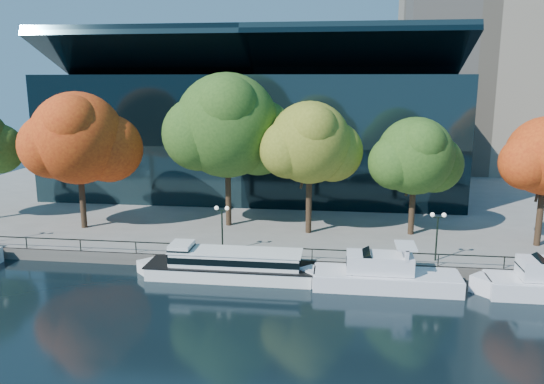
# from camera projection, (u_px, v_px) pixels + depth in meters

# --- Properties ---
(ground) EXTENTS (160.00, 160.00, 0.00)m
(ground) POSITION_uv_depth(u_px,v_px,m) (245.00, 284.00, 41.00)
(ground) COLOR black
(ground) RESTS_ON ground
(promenade) EXTENTS (90.00, 67.08, 1.00)m
(promenade) POSITION_uv_depth(u_px,v_px,m) (290.00, 186.00, 76.17)
(promenade) COLOR slate
(promenade) RESTS_ON ground
(railing) EXTENTS (88.20, 0.08, 0.99)m
(railing) POSITION_uv_depth(u_px,v_px,m) (252.00, 247.00, 43.75)
(railing) COLOR black
(railing) RESTS_ON promenade
(convention_building) EXTENTS (50.00, 24.57, 21.43)m
(convention_building) POSITION_uv_depth(u_px,v_px,m) (257.00, 133.00, 70.55)
(convention_building) COLOR black
(convention_building) RESTS_ON ground
(tour_boat) EXTENTS (14.52, 3.24, 2.76)m
(tour_boat) POSITION_uv_depth(u_px,v_px,m) (226.00, 264.00, 42.00)
(tour_boat) COLOR white
(tour_boat) RESTS_ON ground
(cruiser_near) EXTENTS (12.09, 3.11, 3.50)m
(cruiser_near) POSITION_uv_depth(u_px,v_px,m) (380.00, 274.00, 39.93)
(cruiser_near) COLOR white
(cruiser_near) RESTS_ON ground
(tree_1) EXTENTS (11.16, 9.15, 13.39)m
(tree_1) POSITION_uv_depth(u_px,v_px,m) (79.00, 140.00, 51.01)
(tree_1) COLOR black
(tree_1) RESTS_ON promenade
(tree_2) EXTENTS (12.77, 10.47, 15.19)m
(tree_2) POSITION_uv_depth(u_px,v_px,m) (229.00, 128.00, 51.63)
(tree_2) COLOR black
(tree_2) RESTS_ON promenade
(tree_3) EXTENTS (9.63, 7.90, 12.57)m
(tree_3) POSITION_uv_depth(u_px,v_px,m) (311.00, 144.00, 49.32)
(tree_3) COLOR black
(tree_3) RESTS_ON promenade
(tree_4) EXTENTS (9.01, 7.39, 11.14)m
(tree_4) POSITION_uv_depth(u_px,v_px,m) (417.00, 158.00, 49.05)
(tree_4) COLOR black
(tree_4) RESTS_ON promenade
(lamp_1) EXTENTS (1.26, 0.36, 4.03)m
(lamp_1) POSITION_uv_depth(u_px,v_px,m) (222.00, 218.00, 44.88)
(lamp_1) COLOR black
(lamp_1) RESTS_ON promenade
(lamp_2) EXTENTS (1.26, 0.36, 4.03)m
(lamp_2) POSITION_uv_depth(u_px,v_px,m) (438.00, 225.00, 42.65)
(lamp_2) COLOR black
(lamp_2) RESTS_ON promenade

